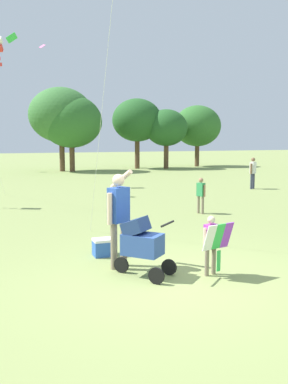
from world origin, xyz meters
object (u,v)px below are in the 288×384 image
(person_red_shirt, at_px, (201,193))
(cooler_box, at_px, (104,247))
(person_adult_flyer, at_px, (118,212))
(child_with_butterfly_kite, at_px, (212,240))
(person_sitting_far, at_px, (253,170))
(stroller, at_px, (141,242))

(person_red_shirt, relative_size, cooler_box, 2.50)
(person_adult_flyer, distance_m, cooler_box, 1.19)
(child_with_butterfly_kite, bearing_deg, person_sitting_far, 52.63)
(person_sitting_far, bearing_deg, child_with_butterfly_kite, -127.37)
(person_adult_flyer, bearing_deg, person_sitting_far, 45.19)
(person_adult_flyer, height_order, person_red_shirt, person_adult_flyer)
(cooler_box, bearing_deg, person_sitting_far, 42.35)
(person_adult_flyer, relative_size, cooler_box, 3.99)
(cooler_box, bearing_deg, stroller, -79.29)
(child_with_butterfly_kite, height_order, cooler_box, child_with_butterfly_kite)
(person_adult_flyer, distance_m, stroller, 0.78)
(person_red_shirt, relative_size, person_sitting_far, 0.77)
(person_red_shirt, bearing_deg, child_with_butterfly_kite, -115.86)
(child_with_butterfly_kite, height_order, person_red_shirt, person_red_shirt)
(cooler_box, bearing_deg, child_with_butterfly_kite, -52.32)
(stroller, height_order, cooler_box, stroller)
(child_with_butterfly_kite, relative_size, stroller, 1.01)
(stroller, height_order, person_sitting_far, person_sitting_far)
(person_sitting_far, bearing_deg, person_adult_flyer, -134.81)
(stroller, xyz_separation_m, person_red_shirt, (3.76, 5.02, 0.05))
(person_sitting_far, xyz_separation_m, cooler_box, (-9.28, -8.46, -0.68))
(child_with_butterfly_kite, relative_size, person_sitting_far, 0.72)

